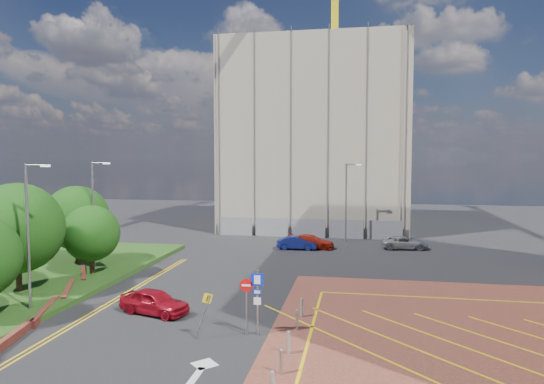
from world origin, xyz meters
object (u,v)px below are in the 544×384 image
(car_blue_back, at_px, (297,243))
(car_silver_back, at_px, (404,243))
(lamp_left_far, at_px, (94,210))
(lamp_left_near, at_px, (29,230))
(warning_sign, at_px, (205,310))
(lamp_back, at_px, (347,199))
(car_red_back, at_px, (311,242))
(tree_b, at_px, (17,228))
(tree_d, at_px, (77,218))
(tree_c, at_px, (91,233))
(car_red_left, at_px, (154,302))
(sign_cluster, at_px, (253,296))

(car_blue_back, height_order, car_silver_back, car_blue_back)
(lamp_left_far, bearing_deg, lamp_left_near, -78.69)
(lamp_left_near, distance_m, car_silver_back, 32.07)
(lamp_left_far, distance_m, warning_sign, 17.67)
(lamp_left_near, distance_m, lamp_back, 30.80)
(car_red_back, bearing_deg, car_blue_back, 121.88)
(tree_b, relative_size, car_red_back, 1.54)
(lamp_back, bearing_deg, car_blue_back, -132.24)
(lamp_back, bearing_deg, car_silver_back, -28.65)
(warning_sign, height_order, car_silver_back, warning_sign)
(tree_d, bearing_deg, car_blue_back, 32.06)
(car_silver_back, bearing_deg, tree_c, 117.10)
(lamp_left_far, height_order, car_red_left, lamp_left_far)
(lamp_left_near, xyz_separation_m, warning_sign, (10.59, -1.97, -3.23))
(sign_cluster, xyz_separation_m, warning_sign, (-2.12, -0.96, -0.52))
(tree_c, relative_size, car_red_back, 1.12)
(tree_b, distance_m, tree_c, 5.49)
(tree_d, xyz_separation_m, sign_cluster, (16.80, -12.02, -1.92))
(car_red_back, bearing_deg, tree_c, 136.91)
(tree_b, bearing_deg, car_silver_back, 38.63)
(lamp_left_near, bearing_deg, car_red_left, 9.93)
(tree_c, xyz_separation_m, car_red_back, (14.38, 13.79, -2.56))
(lamp_left_near, bearing_deg, sign_cluster, -4.56)
(sign_cluster, distance_m, car_blue_back, 22.17)
(tree_d, height_order, lamp_left_near, lamp_left_near)
(tree_b, xyz_separation_m, tree_c, (2.00, 5.00, -1.04))
(lamp_left_near, relative_size, sign_cluster, 2.50)
(sign_cluster, bearing_deg, car_blue_back, 91.71)
(tree_b, height_order, lamp_back, lamp_back)
(car_silver_back, bearing_deg, car_blue_back, 94.92)
(tree_b, bearing_deg, tree_c, 68.20)
(lamp_left_far, distance_m, lamp_back, 24.46)
(lamp_back, xyz_separation_m, car_red_left, (-9.83, -24.83, -3.68))
(tree_c, xyz_separation_m, car_blue_back, (13.14, 13.11, -2.58))
(tree_b, distance_m, warning_sign, 14.82)
(lamp_left_near, relative_size, lamp_back, 1.00)
(car_blue_back, bearing_deg, lamp_left_near, 148.04)
(lamp_back, xyz_separation_m, sign_cluster, (-3.78, -27.02, -2.41))
(sign_cluster, bearing_deg, tree_b, 165.74)
(lamp_left_far, distance_m, car_red_left, 13.00)
(tree_c, relative_size, tree_d, 0.81)
(car_red_left, height_order, car_silver_back, car_red_left)
(tree_c, relative_size, lamp_left_far, 0.61)
(sign_cluster, height_order, car_red_back, sign_cluster)
(car_blue_back, distance_m, car_red_back, 1.42)
(lamp_left_near, xyz_separation_m, car_blue_back, (12.06, 21.11, -4.05))
(car_red_back, bearing_deg, lamp_back, -34.13)
(lamp_back, relative_size, warning_sign, 3.57)
(car_silver_back, bearing_deg, car_red_back, 92.07)
(car_silver_back, bearing_deg, tree_b, 122.65)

